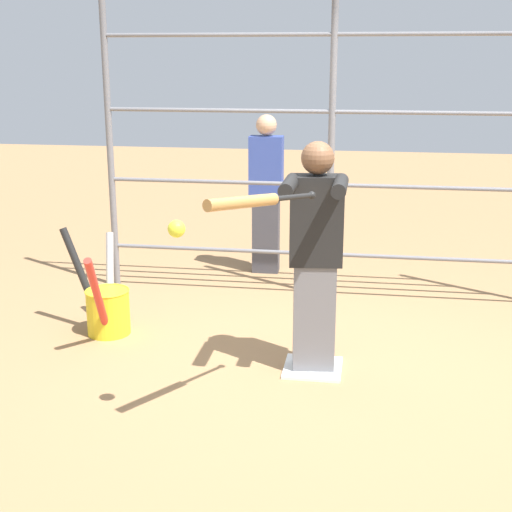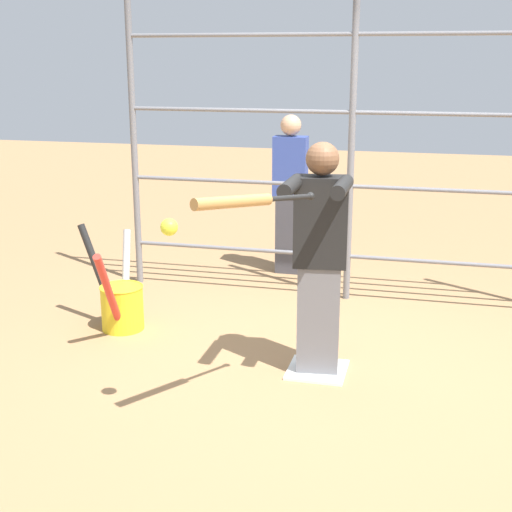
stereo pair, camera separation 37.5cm
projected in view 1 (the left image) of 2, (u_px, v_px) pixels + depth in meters
ground_plane at (313, 369)px, 4.99m from camera, size 24.00×24.00×0.00m
home_plate at (313, 368)px, 4.99m from camera, size 0.40×0.40×0.02m
fence_backstop at (331, 149)px, 6.15m from camera, size 4.06×0.06×2.68m
batter at (315, 252)px, 4.74m from camera, size 0.41×0.56×1.59m
baseball_bat_swinging at (252, 201)px, 3.81m from camera, size 0.51×0.82×0.14m
softball_in_flight at (176, 229)px, 3.84m from camera, size 0.10×0.10×0.10m
bat_bucket at (106, 307)px, 5.57m from camera, size 0.60×0.98×0.82m
bystander_behind_fence at (266, 192)px, 7.03m from camera, size 0.33×0.20×1.58m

